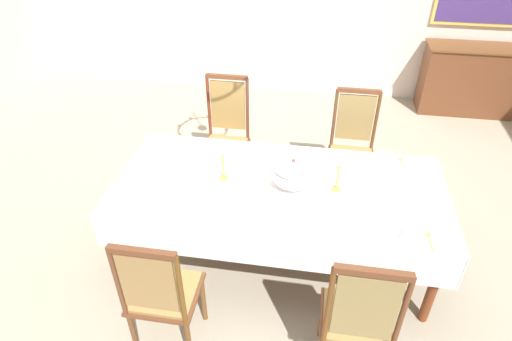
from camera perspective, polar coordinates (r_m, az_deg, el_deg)
The scene contains 15 objects.
ground at distance 4.07m, azimuth 3.21°, elevation -8.28°, with size 8.24×6.16×0.04m, color gray.
dining_table at distance 3.37m, azimuth 3.03°, elevation -2.83°, with size 2.52×1.13×0.77m.
tablecloth at distance 3.37m, azimuth 3.03°, elevation -2.72°, with size 2.54×1.15×0.30m.
chair_south_a at distance 2.93m, azimuth -12.46°, elevation -15.49°, with size 0.44×0.42×1.08m.
chair_north_a at distance 4.32m, azimuth -3.94°, elevation 4.76°, with size 0.44×0.42×1.17m.
chair_south_b at distance 2.79m, azimuth 13.34°, elevation -18.44°, with size 0.44×0.42×1.14m.
chair_north_b at distance 4.25m, azimuth 12.57°, elevation 3.07°, with size 0.44×0.42×1.12m.
soup_tureen at distance 3.25m, azimuth 4.89°, elevation -0.32°, with size 0.31×0.31×0.24m.
candlestick_west at distance 3.31m, azimuth -4.35°, elevation 0.71°, with size 0.07×0.07×0.33m.
candlestick_east at distance 3.24m, azimuth 10.77°, elevation -0.74°, with size 0.07×0.07×0.33m.
bowl_near_left at distance 3.72m, azimuth 16.79°, elevation 1.46°, with size 0.20×0.20×0.04m.
bowl_near_right at distance 3.04m, azimuth 20.00°, elevation -8.16°, with size 0.16×0.16×0.03m.
spoon_primary at distance 3.77m, azimuth 18.61°, elevation 1.30°, with size 0.04×0.18×0.01m.
spoon_secondary at distance 3.10m, azimuth 21.90°, elevation -8.13°, with size 0.03×0.18×0.01m.
sideboard at distance 6.51m, azimuth 27.17°, elevation 10.56°, with size 1.44×0.48×0.90m.
Camera 1 is at (0.25, -2.93, 2.79)m, focal length 30.28 mm.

